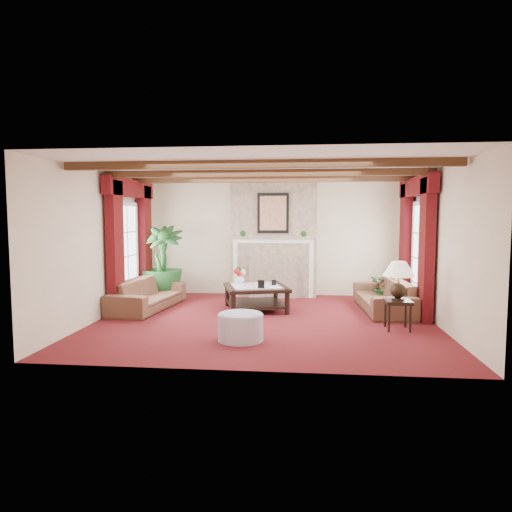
# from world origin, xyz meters

# --- Properties ---
(floor) EXTENTS (6.00, 6.00, 0.00)m
(floor) POSITION_xyz_m (0.00, 0.00, 0.00)
(floor) COLOR #4E0D18
(floor) RESTS_ON ground
(ceiling) EXTENTS (6.00, 6.00, 0.00)m
(ceiling) POSITION_xyz_m (0.00, 0.00, 2.70)
(ceiling) COLOR white
(ceiling) RESTS_ON floor
(back_wall) EXTENTS (6.00, 0.02, 2.70)m
(back_wall) POSITION_xyz_m (0.00, 2.75, 1.35)
(back_wall) COLOR beige
(back_wall) RESTS_ON ground
(left_wall) EXTENTS (0.02, 5.50, 2.70)m
(left_wall) POSITION_xyz_m (-3.00, 0.00, 1.35)
(left_wall) COLOR beige
(left_wall) RESTS_ON ground
(right_wall) EXTENTS (0.02, 5.50, 2.70)m
(right_wall) POSITION_xyz_m (3.00, 0.00, 1.35)
(right_wall) COLOR beige
(right_wall) RESTS_ON ground
(ceiling_beams) EXTENTS (6.00, 3.00, 0.12)m
(ceiling_beams) POSITION_xyz_m (0.00, 0.00, 2.64)
(ceiling_beams) COLOR #3A2412
(ceiling_beams) RESTS_ON ceiling
(fireplace) EXTENTS (2.00, 0.52, 2.70)m
(fireplace) POSITION_xyz_m (0.00, 2.55, 2.70)
(fireplace) COLOR tan
(fireplace) RESTS_ON ground
(french_door_left) EXTENTS (0.10, 1.10, 2.16)m
(french_door_left) POSITION_xyz_m (-2.97, 1.00, 2.13)
(french_door_left) COLOR white
(french_door_left) RESTS_ON ground
(french_door_right) EXTENTS (0.10, 1.10, 2.16)m
(french_door_right) POSITION_xyz_m (2.97, 1.00, 2.13)
(french_door_right) COLOR white
(french_door_right) RESTS_ON ground
(curtains_left) EXTENTS (0.20, 2.40, 2.55)m
(curtains_left) POSITION_xyz_m (-2.86, 1.00, 2.55)
(curtains_left) COLOR #420A08
(curtains_left) RESTS_ON ground
(curtains_right) EXTENTS (0.20, 2.40, 2.55)m
(curtains_right) POSITION_xyz_m (2.86, 1.00, 2.55)
(curtains_right) COLOR #420A08
(curtains_right) RESTS_ON ground
(sofa_left) EXTENTS (2.26, 1.12, 0.82)m
(sofa_left) POSITION_xyz_m (-2.44, 0.75, 0.41)
(sofa_left) COLOR black
(sofa_left) RESTS_ON ground
(sofa_right) EXTENTS (2.21, 0.86, 0.84)m
(sofa_right) POSITION_xyz_m (2.28, 1.05, 0.42)
(sofa_right) COLOR black
(sofa_right) RESTS_ON ground
(potted_palm) EXTENTS (1.11, 1.77, 0.94)m
(potted_palm) POSITION_xyz_m (-2.47, 1.80, 0.47)
(potted_palm) COLOR black
(potted_palm) RESTS_ON ground
(small_plant) EXTENTS (0.97, 1.03, 0.63)m
(small_plant) POSITION_xyz_m (2.48, 1.67, 0.31)
(small_plant) COLOR black
(small_plant) RESTS_ON ground
(coffee_table) EXTENTS (1.47, 1.47, 0.49)m
(coffee_table) POSITION_xyz_m (-0.25, 0.87, 0.24)
(coffee_table) COLOR black
(coffee_table) RESTS_ON ground
(side_table) EXTENTS (0.46, 0.46, 0.50)m
(side_table) POSITION_xyz_m (2.26, -0.48, 0.25)
(side_table) COLOR black
(side_table) RESTS_ON ground
(ottoman) EXTENTS (0.69, 0.69, 0.40)m
(ottoman) POSITION_xyz_m (-0.25, -1.39, 0.20)
(ottoman) COLOR #9A92A6
(ottoman) RESTS_ON ground
(table_lamp) EXTENTS (0.52, 0.52, 0.66)m
(table_lamp) POSITION_xyz_m (2.26, -0.48, 0.83)
(table_lamp) COLOR black
(table_lamp) RESTS_ON side_table
(flower_vase) EXTENTS (0.36, 0.36, 0.20)m
(flower_vase) POSITION_xyz_m (-0.63, 1.21, 0.59)
(flower_vase) COLOR silver
(flower_vase) RESTS_ON coffee_table
(book) EXTENTS (0.25, 0.24, 0.31)m
(book) POSITION_xyz_m (0.05, 0.55, 0.64)
(book) COLOR black
(book) RESTS_ON coffee_table
(photo_frame_a) EXTENTS (0.13, 0.05, 0.17)m
(photo_frame_a) POSITION_xyz_m (-0.11, 0.51, 0.57)
(photo_frame_a) COLOR black
(photo_frame_a) RESTS_ON coffee_table
(photo_frame_b) EXTENTS (0.10, 0.04, 0.12)m
(photo_frame_b) POSITION_xyz_m (0.11, 0.92, 0.55)
(photo_frame_b) COLOR black
(photo_frame_b) RESTS_ON coffee_table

